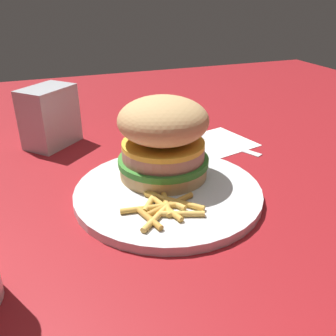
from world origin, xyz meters
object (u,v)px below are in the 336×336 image
object	(u,v)px
sandwich	(163,138)
fork	(217,140)
plate	(168,192)
napkin	(218,142)
napkin_dispenser	(50,117)
fries_pile	(163,207)

from	to	relation	value
sandwich	fork	world-z (taller)	sandwich
plate	sandwich	distance (m)	0.07
plate	fork	bearing A→B (deg)	44.19
napkin	plate	bearing A→B (deg)	-136.23
fork	plate	bearing A→B (deg)	-135.81
sandwich	napkin_dispenser	distance (m)	0.24
sandwich	napkin	bearing A→B (deg)	36.32
napkin	fork	distance (m)	0.00
fries_pile	napkin_dispenser	world-z (taller)	napkin_dispenser
plate	fork	size ratio (longest dim) A/B	1.53
sandwich	napkin_dispenser	xyz separation A→B (m)	(-0.14, 0.20, -0.02)
plate	fries_pile	world-z (taller)	fries_pile
plate	sandwich	size ratio (longest dim) A/B	1.96
fries_pile	napkin_dispenser	size ratio (longest dim) A/B	0.96
fries_pile	napkin_dispenser	distance (m)	0.31
plate	sandwich	world-z (taller)	sandwich
napkin	fork	bearing A→B (deg)	116.25
sandwich	fries_pile	bearing A→B (deg)	-109.93
sandwich	napkin_dispenser	bearing A→B (deg)	124.17
sandwich	fries_pile	size ratio (longest dim) A/B	1.29
napkin	fork	world-z (taller)	fork
plate	fries_pile	distance (m)	0.05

